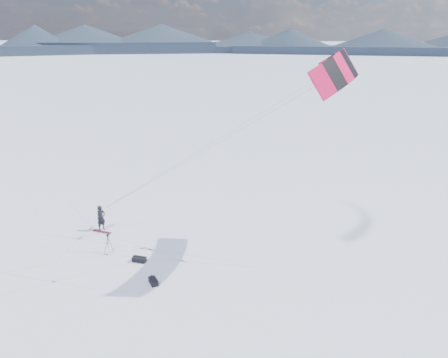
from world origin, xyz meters
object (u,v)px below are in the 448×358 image
at_px(snowkiter, 102,230).
at_px(tripod, 108,241).
at_px(gear_bag_a, 139,259).
at_px(snowboard, 102,232).
at_px(gear_bag_b, 153,281).

height_order(snowkiter, tripod, tripod).
xyz_separation_m(snowkiter, gear_bag_a, (4.69, -2.89, 0.16)).
height_order(tripod, gear_bag_a, tripod).
distance_m(snowboard, gear_bag_a, 5.20).
height_order(snowkiter, snowboard, snowkiter).
distance_m(snowkiter, gear_bag_a, 5.52).
distance_m(gear_bag_a, gear_bag_b, 2.66).
bearing_deg(snowkiter, gear_bag_b, -106.74).
relative_size(snowboard, tripod, 1.19).
bearing_deg(gear_bag_b, tripod, -162.66).
bearing_deg(tripod, gear_bag_b, -37.98).
relative_size(tripod, gear_bag_a, 1.40).
distance_m(snowkiter, tripod, 3.45).
xyz_separation_m(snowboard, tripod, (2.09, -2.18, 0.73)).
bearing_deg(gear_bag_a, gear_bag_b, -46.65).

